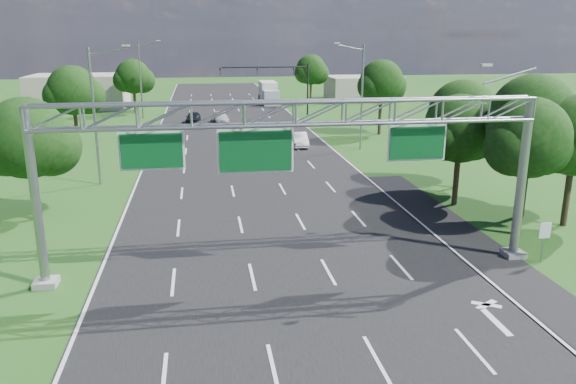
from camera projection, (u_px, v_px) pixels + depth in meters
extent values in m
plane|color=#214F17|center=(253.00, 178.00, 43.85)|extent=(220.00, 220.00, 0.00)
cube|color=black|center=(253.00, 178.00, 43.85)|extent=(18.00, 180.00, 0.02)
cube|color=black|center=(470.00, 244.00, 30.14)|extent=(3.00, 30.00, 0.02)
cube|color=gray|center=(513.00, 253.00, 28.39)|extent=(1.00, 1.00, 0.30)
cylinder|color=gray|center=(522.00, 180.00, 27.35)|extent=(0.44, 0.44, 8.00)
cube|color=gray|center=(46.00, 283.00, 25.05)|extent=(1.00, 1.00, 0.30)
cylinder|color=gray|center=(36.00, 200.00, 24.01)|extent=(0.40, 0.40, 8.00)
cylinder|color=gray|center=(510.00, 76.00, 25.82)|extent=(2.54, 0.12, 0.79)
cube|color=beige|center=(486.00, 65.00, 25.51)|extent=(0.50, 0.22, 0.12)
cube|color=white|center=(152.00, 151.00, 24.19)|extent=(2.80, 0.05, 1.70)
cube|color=#094F20|center=(152.00, 151.00, 24.14)|extent=(2.62, 0.05, 1.52)
cube|color=white|center=(256.00, 151.00, 24.90)|extent=(3.40, 0.05, 2.00)
cube|color=#094F20|center=(256.00, 151.00, 24.85)|extent=(3.22, 0.05, 1.82)
cube|color=white|center=(417.00, 143.00, 25.98)|extent=(2.80, 0.05, 1.70)
cube|color=#094F20|center=(417.00, 143.00, 25.92)|extent=(2.62, 0.05, 1.52)
cylinder|color=gray|center=(543.00, 244.00, 27.35)|extent=(0.06, 0.06, 2.00)
cube|color=white|center=(545.00, 230.00, 27.13)|extent=(0.60, 0.04, 0.80)
cylinder|color=black|center=(308.00, 90.00, 77.83)|extent=(0.24, 0.24, 7.00)
cylinder|color=black|center=(265.00, 67.00, 76.10)|extent=(12.00, 0.18, 0.18)
imported|color=black|center=(220.00, 72.00, 75.36)|extent=(0.18, 0.22, 1.10)
imported|color=black|center=(257.00, 71.00, 76.10)|extent=(0.18, 0.22, 1.10)
imported|color=black|center=(294.00, 71.00, 76.85)|extent=(0.18, 0.22, 1.10)
cylinder|color=gray|center=(94.00, 118.00, 40.79)|extent=(0.20, 0.20, 10.00)
cylinder|color=gray|center=(107.00, 51.00, 39.71)|extent=(2.78, 0.12, 0.60)
cube|color=beige|center=(126.00, 45.00, 39.80)|extent=(0.55, 0.22, 0.12)
cylinder|color=gray|center=(141.00, 81.00, 74.08)|extent=(0.20, 0.20, 10.00)
cylinder|color=gray|center=(148.00, 44.00, 73.01)|extent=(2.78, 0.12, 0.60)
cube|color=beige|center=(158.00, 41.00, 73.09)|extent=(0.55, 0.22, 0.12)
cylinder|color=gray|center=(362.00, 98.00, 53.72)|extent=(0.20, 0.20, 10.00)
cylinder|color=gray|center=(350.00, 47.00, 52.26)|extent=(2.78, 0.12, 0.60)
cube|color=beige|center=(337.00, 43.00, 51.95)|extent=(0.55, 0.22, 0.12)
cylinder|color=#2D2116|center=(521.00, 202.00, 31.08)|extent=(0.36, 0.36, 3.74)
sphere|color=black|center=(528.00, 138.00, 30.10)|extent=(4.40, 4.40, 4.40)
sphere|color=black|center=(542.00, 146.00, 30.79)|extent=(3.30, 3.30, 3.30)
sphere|color=black|center=(513.00, 147.00, 29.78)|extent=(3.08, 3.08, 3.08)
cylinder|color=#2D2116|center=(525.00, 183.00, 34.17)|extent=(0.36, 0.36, 4.18)
sphere|color=black|center=(532.00, 117.00, 33.07)|extent=(5.00, 5.00, 5.00)
sphere|color=black|center=(547.00, 125.00, 33.80)|extent=(3.75, 3.75, 3.75)
sphere|color=black|center=(517.00, 126.00, 32.75)|extent=(3.50, 3.50, 3.50)
cylinder|color=#2D2116|center=(456.00, 180.00, 36.70)|extent=(0.36, 0.36, 3.30)
sphere|color=black|center=(460.00, 129.00, 35.78)|extent=(4.40, 4.40, 4.40)
sphere|color=black|center=(473.00, 136.00, 36.47)|extent=(3.30, 3.30, 3.30)
sphere|color=black|center=(447.00, 137.00, 35.46)|extent=(3.08, 3.08, 3.08)
cylinder|color=#2D2116|center=(567.00, 197.00, 32.58)|extent=(0.36, 0.36, 3.52)
sphere|color=black|center=(575.00, 135.00, 31.61)|extent=(4.60, 4.60, 4.60)
sphere|color=black|center=(561.00, 145.00, 31.29)|extent=(3.22, 3.22, 3.22)
cylinder|color=#2D2116|center=(458.00, 164.00, 40.77)|extent=(0.36, 0.36, 3.52)
sphere|color=black|center=(462.00, 114.00, 39.78)|extent=(4.80, 4.80, 4.80)
sphere|color=black|center=(475.00, 121.00, 40.50)|extent=(3.60, 3.60, 3.60)
sphere|color=black|center=(449.00, 121.00, 39.46)|extent=(3.36, 3.36, 3.36)
cylinder|color=#2D2116|center=(34.00, 195.00, 33.74)|extent=(0.36, 0.36, 3.08)
sphere|color=black|center=(26.00, 138.00, 32.81)|extent=(4.80, 4.80, 4.80)
sphere|color=black|center=(51.00, 146.00, 33.53)|extent=(3.60, 3.60, 3.60)
sphere|color=black|center=(6.00, 148.00, 32.49)|extent=(3.36, 3.36, 3.36)
cylinder|color=#2D2116|center=(77.00, 129.00, 55.24)|extent=(0.36, 0.36, 3.74)
sphere|color=black|center=(73.00, 90.00, 54.21)|extent=(4.80, 4.80, 4.80)
sphere|color=black|center=(87.00, 96.00, 54.93)|extent=(3.60, 3.60, 3.60)
sphere|color=black|center=(61.00, 96.00, 53.90)|extent=(3.36, 3.36, 3.36)
cylinder|color=#2D2116|center=(135.00, 102.00, 79.52)|extent=(0.36, 0.36, 3.30)
sphere|color=black|center=(133.00, 76.00, 78.56)|extent=(4.80, 4.80, 4.80)
sphere|color=black|center=(142.00, 80.00, 79.28)|extent=(3.60, 3.60, 3.60)
sphere|color=black|center=(125.00, 80.00, 78.24)|extent=(3.36, 3.36, 3.36)
cylinder|color=#2D2116|center=(380.00, 117.00, 62.81)|extent=(0.36, 0.36, 3.96)
sphere|color=black|center=(381.00, 81.00, 61.76)|extent=(4.80, 4.80, 4.80)
sphere|color=black|center=(390.00, 86.00, 62.48)|extent=(3.60, 3.60, 3.60)
sphere|color=black|center=(373.00, 86.00, 61.44)|extent=(3.36, 3.36, 3.36)
cylinder|color=#2D2116|center=(311.00, 93.00, 91.11)|extent=(0.36, 0.36, 3.52)
sphere|color=black|center=(311.00, 70.00, 90.12)|extent=(4.80, 4.80, 4.80)
sphere|color=black|center=(318.00, 73.00, 90.84)|extent=(3.60, 3.60, 3.60)
sphere|color=black|center=(305.00, 73.00, 89.80)|extent=(3.36, 3.36, 3.36)
cube|color=#A89C8D|center=(79.00, 91.00, 85.57)|extent=(14.00, 10.00, 5.00)
cube|color=#A89C8D|center=(363.00, 88.00, 96.34)|extent=(12.00, 9.00, 4.00)
imported|color=silver|center=(221.00, 118.00, 71.66)|extent=(1.93, 4.31, 1.23)
imported|color=black|center=(193.00, 118.00, 70.95)|extent=(2.07, 4.34, 1.43)
imported|color=silver|center=(300.00, 140.00, 56.30)|extent=(1.68, 4.22, 1.36)
cube|color=silver|center=(268.00, 91.00, 93.03)|extent=(2.66, 6.49, 3.23)
cube|color=silver|center=(272.00, 98.00, 88.89)|extent=(2.50, 2.40, 2.37)
cylinder|color=black|center=(264.00, 102.00, 89.09)|extent=(0.38, 1.08, 1.08)
cylinder|color=black|center=(279.00, 102.00, 89.44)|extent=(0.38, 1.08, 1.08)
cylinder|color=black|center=(260.00, 98.00, 95.23)|extent=(0.38, 1.08, 1.08)
cylinder|color=black|center=(273.00, 97.00, 95.58)|extent=(0.38, 1.08, 1.08)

